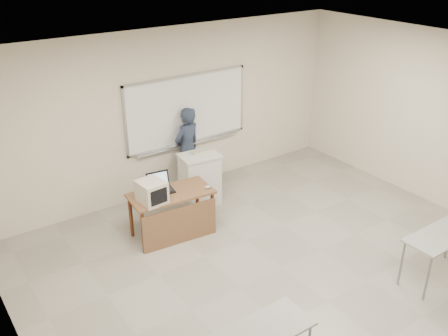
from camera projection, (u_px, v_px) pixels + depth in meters
floor at (328, 302)px, 6.55m from camera, size 7.00×8.00×0.01m
whiteboard at (187, 111)px, 9.02m from camera, size 2.48×0.10×1.31m
student_desks at (426, 321)px, 5.27m from camera, size 4.40×2.20×0.73m
instructor_desk at (175, 208)px, 7.74m from camera, size 1.29×0.65×0.75m
podium at (200, 179)px, 8.75m from camera, size 0.68×0.49×0.94m
crt_monitor at (151, 192)px, 7.39m from camera, size 0.37×0.42×0.35m
laptop at (160, 187)px, 7.76m from camera, size 0.37×0.34×0.27m
mouse at (208, 187)px, 7.85m from camera, size 0.13×0.10×0.04m
keyboard at (204, 151)px, 8.68m from camera, size 0.47×0.16×0.03m
presenter at (187, 149)px, 9.17m from camera, size 0.66×0.51×1.59m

